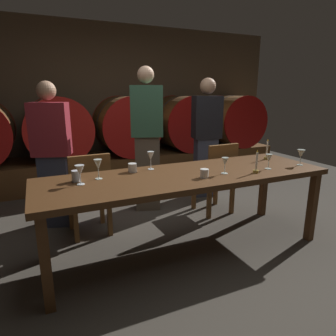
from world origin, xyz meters
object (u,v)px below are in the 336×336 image
at_px(cup_left, 76,176).
at_px(wine_glass_right, 269,159).
at_px(wine_barrel_center, 126,125).
at_px(guest_center, 147,139).
at_px(wine_glass_far_right, 301,154).
at_px(chair_left, 89,191).
at_px(wine_glass_center_right, 225,162).
at_px(wine_barrel_left, 58,129).
at_px(wine_barrel_right, 182,123).
at_px(wine_glass_far_left, 80,171).
at_px(dining_table, 187,181).
at_px(chair_right, 217,175).
at_px(cup_right, 204,173).
at_px(wine_glass_left, 98,165).
at_px(wine_glass_center_left, 151,156).
at_px(guest_right, 206,137).
at_px(candle_right, 267,154).
at_px(guest_left, 53,155).
at_px(wine_barrel_far_right, 232,121).
at_px(cup_center, 132,168).

bearing_deg(cup_left, wine_glass_right, -10.72).
height_order(wine_barrel_center, guest_center, guest_center).
distance_m(wine_barrel_center, wine_glass_far_right, 2.95).
bearing_deg(chair_left, wine_glass_center_right, 141.52).
distance_m(wine_barrel_left, wine_barrel_right, 2.16).
bearing_deg(guest_center, wine_glass_far_right, 149.49).
bearing_deg(chair_left, wine_glass_far_left, 73.99).
xyz_separation_m(dining_table, chair_right, (0.74, 0.62, -0.19)).
bearing_deg(cup_right, chair_right, 50.01).
relative_size(dining_table, wine_glass_right, 18.31).
xyz_separation_m(wine_glass_left, wine_glass_center_left, (0.52, 0.12, 0.00)).
bearing_deg(wine_barrel_center, wine_glass_far_right, -70.31).
height_order(wine_barrel_center, cup_right, wine_barrel_center).
relative_size(dining_table, chair_right, 2.98).
bearing_deg(guest_center, wine_barrel_left, -40.27).
distance_m(chair_left, wine_glass_far_left, 0.73).
distance_m(guest_right, wine_glass_center_right, 1.54).
distance_m(candle_right, wine_glass_right, 0.43).
relative_size(candle_right, wine_glass_left, 1.33).
bearing_deg(wine_barrel_left, wine_glass_center_right, -66.27).
distance_m(chair_right, wine_glass_far_right, 0.99).
xyz_separation_m(guest_left, wine_glass_far_left, (0.14, -1.02, 0.06)).
distance_m(dining_table, guest_center, 1.14).
height_order(cup_left, cup_right, cup_left).
relative_size(wine_barrel_right, wine_barrel_far_right, 1.00).
bearing_deg(cup_right, guest_center, 92.04).
distance_m(guest_center, cup_right, 1.30).
height_order(candle_right, wine_glass_center_left, candle_right).
xyz_separation_m(wine_glass_left, cup_center, (0.33, 0.11, -0.08)).
bearing_deg(wine_barrel_center, wine_glass_right, -77.86).
relative_size(chair_left, wine_glass_center_right, 5.99).
relative_size(wine_glass_center_left, cup_left, 1.85).
relative_size(chair_right, wine_glass_center_right, 5.99).
relative_size(cup_left, cup_right, 1.22).
height_order(wine_barrel_far_right, cup_center, wine_barrel_far_right).
height_order(wine_barrel_right, cup_left, wine_barrel_right).
bearing_deg(wine_barrel_right, wine_barrel_left, 180.00).
bearing_deg(wine_glass_center_left, cup_center, -176.07).
bearing_deg(candle_right, wine_glass_far_left, -177.04).
bearing_deg(wine_glass_center_right, wine_glass_left, 164.72).
height_order(chair_left, wine_glass_far_left, wine_glass_far_left).
bearing_deg(cup_center, wine_barrel_left, 101.26).
bearing_deg(wine_glass_center_right, guest_left, 138.38).
height_order(chair_right, guest_center, guest_center).
relative_size(wine_glass_far_right, cup_left, 1.70).
xyz_separation_m(candle_right, wine_glass_far_right, (0.12, -0.34, 0.05)).
distance_m(candle_right, cup_left, 2.00).
bearing_deg(wine_glass_far_left, dining_table, -3.61).
height_order(wine_barrel_right, wine_glass_far_right, wine_barrel_right).
relative_size(wine_barrel_left, wine_glass_center_left, 5.67).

